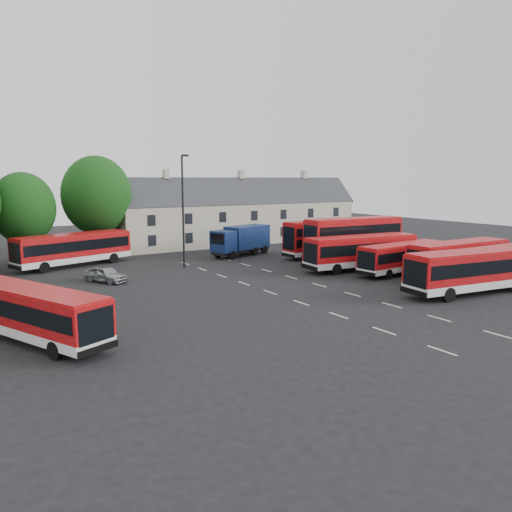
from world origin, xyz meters
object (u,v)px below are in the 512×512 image
object	(u,v)px
box_truck	(242,239)
lamppost	(183,208)
bus_row_a	(475,268)
bus_west	(34,310)
silver_car	(106,274)
bus_dd_south	(354,237)

from	to	relation	value
box_truck	lamppost	bearing A→B (deg)	-174.42
bus_row_a	lamppost	distance (m)	27.04
bus_west	silver_car	xyz separation A→B (m)	(7.85, 14.00, -1.10)
bus_row_a	lamppost	size ratio (longest dim) A/B	1.09
box_truck	silver_car	size ratio (longest dim) A/B	2.01
bus_row_a	silver_car	bearing A→B (deg)	146.84
bus_row_a	bus_dd_south	distance (m)	16.61
bus_row_a	silver_car	xyz separation A→B (m)	(-22.96, 19.81, -1.34)
bus_row_a	bus_west	bearing A→B (deg)	176.94
silver_car	bus_west	bearing A→B (deg)	-146.17
silver_car	box_truck	bearing A→B (deg)	-6.30
box_truck	lamppost	xyz separation A→B (m)	(-9.00, -3.83, 4.07)
bus_dd_south	bus_west	world-z (taller)	bus_dd_south
bus_row_a	lamppost	bearing A→B (deg)	129.87
bus_dd_south	silver_car	bearing A→B (deg)	175.19
bus_row_a	silver_car	distance (m)	30.36
box_truck	bus_dd_south	bearing A→B (deg)	-68.92
bus_dd_south	silver_car	distance (m)	26.05
bus_west	silver_car	bearing A→B (deg)	-52.70
silver_car	lamppost	xyz separation A→B (m)	(8.69, 2.81, 5.30)
bus_row_a	box_truck	xyz separation A→B (m)	(-5.27, 26.46, -0.11)
box_truck	bus_west	bearing A→B (deg)	-158.56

